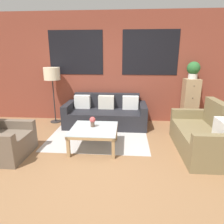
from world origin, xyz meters
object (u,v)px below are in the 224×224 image
(couch_dark, at_px, (106,114))
(floor_lamp, at_px, (52,76))
(armchair_corner, at_px, (2,141))
(flower_vase, at_px, (93,121))
(settee_vintage, at_px, (204,136))
(drawer_cabinet, at_px, (190,102))
(potted_plant, at_px, (193,69))
(coffee_table, at_px, (94,131))

(couch_dark, height_order, floor_lamp, floor_lamp)
(armchair_corner, height_order, flower_vase, armchair_corner)
(armchair_corner, relative_size, floor_lamp, 0.59)
(settee_vintage, distance_m, drawer_cabinet, 1.58)
(armchair_corner, height_order, drawer_cabinet, drawer_cabinet)
(drawer_cabinet, xyz_separation_m, potted_plant, (-0.00, 0.00, 0.82))
(armchair_corner, height_order, potted_plant, potted_plant)
(drawer_cabinet, bearing_deg, settee_vintage, -95.98)
(floor_lamp, bearing_deg, flower_vase, -47.76)
(flower_vase, bearing_deg, drawer_cabinet, 33.20)
(flower_vase, bearing_deg, floor_lamp, 132.24)
(armchair_corner, xyz_separation_m, potted_plant, (3.77, 2.00, 1.13))
(couch_dark, bearing_deg, coffee_table, -93.45)
(armchair_corner, bearing_deg, floor_lamp, 82.29)
(couch_dark, relative_size, armchair_corner, 2.39)
(floor_lamp, bearing_deg, settee_vintage, -23.71)
(armchair_corner, bearing_deg, couch_dark, 47.20)
(settee_vintage, relative_size, drawer_cabinet, 1.34)
(floor_lamp, bearing_deg, couch_dark, -6.07)
(couch_dark, relative_size, coffee_table, 2.34)
(floor_lamp, height_order, drawer_cabinet, floor_lamp)
(coffee_table, distance_m, floor_lamp, 2.16)
(drawer_cabinet, bearing_deg, flower_vase, -146.80)
(couch_dark, relative_size, drawer_cabinet, 1.72)
(drawer_cabinet, distance_m, potted_plant, 0.82)
(coffee_table, bearing_deg, drawer_cabinet, 35.04)
(couch_dark, xyz_separation_m, floor_lamp, (-1.38, 0.15, 0.95))
(potted_plant, bearing_deg, floor_lamp, -178.73)
(couch_dark, height_order, flower_vase, couch_dark)
(couch_dark, distance_m, armchair_corner, 2.41)
(coffee_table, height_order, potted_plant, potted_plant)
(flower_vase, bearing_deg, armchair_corner, -160.89)
(drawer_cabinet, relative_size, potted_plant, 2.85)
(settee_vintage, bearing_deg, potted_plant, 84.02)
(armchair_corner, height_order, coffee_table, armchair_corner)
(armchair_corner, relative_size, flower_vase, 4.23)
(couch_dark, distance_m, floor_lamp, 1.69)
(drawer_cabinet, bearing_deg, coffee_table, -144.96)
(settee_vintage, distance_m, floor_lamp, 3.77)
(armchair_corner, distance_m, flower_vase, 1.63)
(floor_lamp, xyz_separation_m, flower_vase, (1.26, -1.39, -0.72))
(armchair_corner, relative_size, potted_plant, 2.05)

